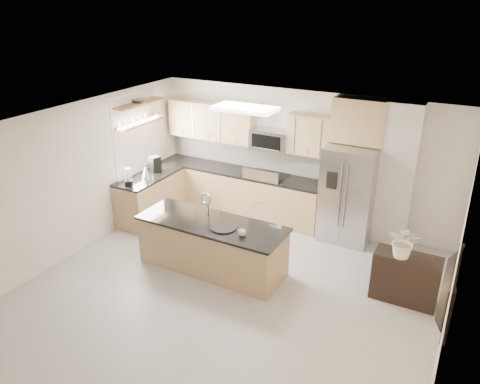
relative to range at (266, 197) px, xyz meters
The scene contains 26 objects.
floor 3.02m from the range, 78.39° to the right, with size 6.50×6.50×0.00m, color #A7A59F.
ceiling 3.66m from the range, 78.39° to the right, with size 6.00×6.50×0.02m, color silver.
wall_back 1.07m from the range, 28.76° to the left, with size 6.00×0.02×2.60m, color beige.
wall_left 3.87m from the range, 129.41° to the right, with size 0.02×6.50×2.60m, color beige.
wall_right 4.71m from the range, 39.05° to the right, with size 0.02×6.50×2.60m, color beige.
back_counter 0.63m from the range, behind, with size 3.55×0.66×1.44m.
left_counter 2.33m from the range, 152.71° to the right, with size 0.66×1.50×0.92m.
range is the anchor object (origin of this frame).
upper_cabinets 1.53m from the range, 166.83° to the left, with size 3.50×0.33×0.75m.
microwave 1.16m from the range, 90.00° to the left, with size 0.76×0.40×0.40m.
refrigerator 1.71m from the range, ahead, with size 0.92×0.78×1.78m.
partition_column 2.56m from the range, ahead, with size 0.60×0.30×2.60m, color beige.
window 2.86m from the range, 155.75° to the right, with size 0.04×1.15×1.65m.
shelf_lower 2.86m from the range, 156.67° to the right, with size 0.30×1.20×0.04m, color olive.
shelf_upper 3.07m from the range, 156.67° to the right, with size 0.30×1.20×0.04m, color olive.
ceiling_fixture 2.48m from the range, 81.39° to the right, with size 1.00×0.50×0.06m, color white.
island 2.12m from the range, 89.58° to the right, with size 2.47×0.92×1.28m.
credenza 3.36m from the range, 27.08° to the right, with size 0.94×0.40×0.76m, color black.
cup 2.41m from the range, 73.91° to the right, with size 0.12×0.12×0.09m, color silver.
platter 2.26m from the range, 82.49° to the right, with size 0.40×0.40×0.02m, color black.
blender 2.72m from the range, 141.48° to the right, with size 0.15×0.15×0.34m.
kettle 2.42m from the range, 149.35° to the right, with size 0.22×0.22×0.28m.
coffee_maker 2.33m from the range, 158.46° to the right, with size 0.21×0.24×0.31m.
bowl 3.10m from the range, 157.12° to the right, with size 0.32×0.32×0.08m, color #A5A5A7.
flower_vase 3.39m from the range, 28.94° to the right, with size 0.68×0.59×0.75m, color silver.
television 4.78m from the range, 41.64° to the right, with size 1.08×0.14×0.62m, color black.
Camera 1 is at (2.98, -4.90, 4.26)m, focal length 35.00 mm.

